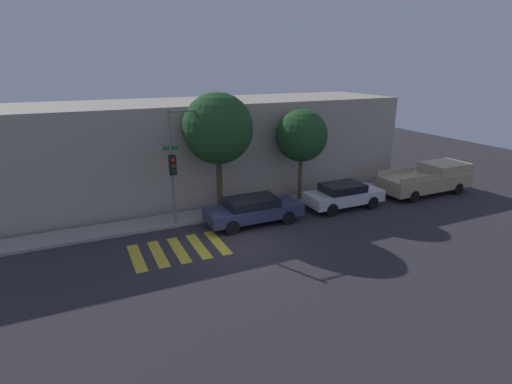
{
  "coord_description": "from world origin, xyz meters",
  "views": [
    {
      "loc": [
        -6.0,
        -14.31,
        7.44
      ],
      "look_at": [
        1.65,
        2.1,
        1.6
      ],
      "focal_mm": 28.0,
      "sensor_mm": 36.0,
      "label": 1
    }
  ],
  "objects_px": {
    "sedan_middle": "(343,195)",
    "traffic_light_pole": "(179,153)",
    "tree_near_corner": "(218,129)",
    "tree_midblock": "(301,136)",
    "sedan_near_corner": "(253,210)",
    "pickup_truck": "(428,178)"
  },
  "relations": [
    {
      "from": "traffic_light_pole",
      "to": "tree_near_corner",
      "type": "distance_m",
      "value": 2.4
    },
    {
      "from": "sedan_near_corner",
      "to": "tree_near_corner",
      "type": "xyz_separation_m",
      "value": [
        -1.01,
        1.93,
        3.69
      ]
    },
    {
      "from": "traffic_light_pole",
      "to": "sedan_near_corner",
      "type": "bearing_deg",
      "value": -22.01
    },
    {
      "from": "traffic_light_pole",
      "to": "pickup_truck",
      "type": "relative_size",
      "value": 0.98
    },
    {
      "from": "tree_near_corner",
      "to": "tree_midblock",
      "type": "xyz_separation_m",
      "value": [
        4.75,
        0.0,
        -0.69
      ]
    },
    {
      "from": "sedan_middle",
      "to": "tree_midblock",
      "type": "height_order",
      "value": "tree_midblock"
    },
    {
      "from": "tree_midblock",
      "to": "pickup_truck",
      "type": "bearing_deg",
      "value": -13.95
    },
    {
      "from": "sedan_middle",
      "to": "traffic_light_pole",
      "type": "bearing_deg",
      "value": 171.46
    },
    {
      "from": "sedan_middle",
      "to": "tree_near_corner",
      "type": "distance_m",
      "value": 7.57
    },
    {
      "from": "sedan_near_corner",
      "to": "pickup_truck",
      "type": "distance_m",
      "value": 11.51
    },
    {
      "from": "sedan_near_corner",
      "to": "tree_midblock",
      "type": "xyz_separation_m",
      "value": [
        3.75,
        1.93,
        3.0
      ]
    },
    {
      "from": "sedan_middle",
      "to": "tree_midblock",
      "type": "xyz_separation_m",
      "value": [
        -1.57,
        1.93,
        2.99
      ]
    },
    {
      "from": "tree_midblock",
      "to": "traffic_light_pole",
      "type": "bearing_deg",
      "value": -174.55
    },
    {
      "from": "tree_near_corner",
      "to": "sedan_near_corner",
      "type": "bearing_deg",
      "value": -62.39
    },
    {
      "from": "sedan_middle",
      "to": "tree_near_corner",
      "type": "height_order",
      "value": "tree_near_corner"
    },
    {
      "from": "sedan_near_corner",
      "to": "tree_midblock",
      "type": "bearing_deg",
      "value": 27.22
    },
    {
      "from": "traffic_light_pole",
      "to": "sedan_near_corner",
      "type": "xyz_separation_m",
      "value": [
        3.14,
        -1.27,
        -2.82
      ]
    },
    {
      "from": "sedan_middle",
      "to": "pickup_truck",
      "type": "xyz_separation_m",
      "value": [
        6.19,
        0.0,
        0.17
      ]
    },
    {
      "from": "traffic_light_pole",
      "to": "sedan_middle",
      "type": "relative_size",
      "value": 1.32
    },
    {
      "from": "sedan_middle",
      "to": "pickup_truck",
      "type": "relative_size",
      "value": 0.74
    },
    {
      "from": "sedan_middle",
      "to": "tree_midblock",
      "type": "relative_size",
      "value": 0.82
    },
    {
      "from": "sedan_middle",
      "to": "pickup_truck",
      "type": "bearing_deg",
      "value": 0.0
    }
  ]
}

